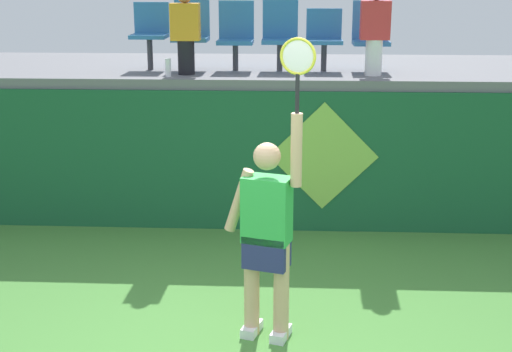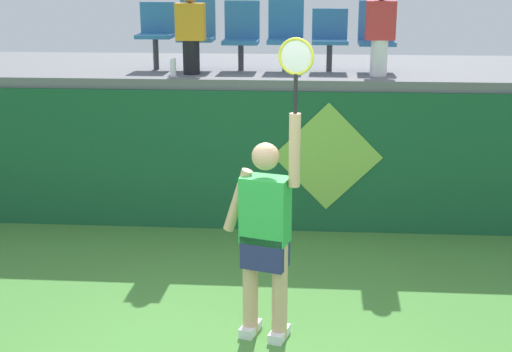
% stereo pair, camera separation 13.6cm
% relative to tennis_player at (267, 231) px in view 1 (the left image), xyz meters
% --- Properties ---
extents(court_back_wall, '(11.21, 0.20, 1.67)m').
position_rel_tennis_player_xyz_m(court_back_wall, '(-0.23, 2.66, -0.11)').
color(court_back_wall, '#195633').
rests_on(court_back_wall, ground_plane).
extents(spectator_platform, '(11.21, 2.75, 0.12)m').
position_rel_tennis_player_xyz_m(spectator_platform, '(-0.23, 3.99, 0.78)').
color(spectator_platform, slate).
rests_on(spectator_platform, court_back_wall).
extents(tennis_player, '(0.73, 0.36, 2.50)m').
position_rel_tennis_player_xyz_m(tennis_player, '(0.00, 0.00, 0.00)').
color(tennis_player, white).
rests_on(tennis_player, ground_plane).
extents(water_bottle, '(0.07, 0.07, 0.21)m').
position_rel_tennis_player_xyz_m(water_bottle, '(-1.27, 2.84, 0.95)').
color(water_bottle, white).
rests_on(water_bottle, spectator_platform).
extents(stadium_chair_0, '(0.44, 0.42, 0.82)m').
position_rel_tennis_player_xyz_m(stadium_chair_0, '(-1.60, 3.52, 1.32)').
color(stadium_chair_0, '#38383D').
rests_on(stadium_chair_0, spectator_platform).
extents(stadium_chair_1, '(0.44, 0.42, 0.88)m').
position_rel_tennis_player_xyz_m(stadium_chair_1, '(-1.09, 3.54, 1.32)').
color(stadium_chair_1, '#38383D').
rests_on(stadium_chair_1, spectator_platform).
extents(stadium_chair_2, '(0.44, 0.42, 0.84)m').
position_rel_tennis_player_xyz_m(stadium_chair_2, '(-0.53, 3.54, 1.29)').
color(stadium_chair_2, '#38383D').
rests_on(stadium_chair_2, spectator_platform).
extents(stadium_chair_3, '(0.44, 0.42, 0.85)m').
position_rel_tennis_player_xyz_m(stadium_chair_3, '(0.02, 3.54, 1.30)').
color(stadium_chair_3, '#38383D').
rests_on(stadium_chair_3, spectator_platform).
extents(stadium_chair_4, '(0.44, 0.42, 0.75)m').
position_rel_tennis_player_xyz_m(stadium_chair_4, '(0.57, 3.52, 1.26)').
color(stadium_chair_4, '#38383D').
rests_on(stadium_chair_4, spectator_platform).
extents(stadium_chair_5, '(0.44, 0.42, 0.85)m').
position_rel_tennis_player_xyz_m(stadium_chair_5, '(1.14, 3.54, 1.29)').
color(stadium_chair_5, '#38383D').
rests_on(stadium_chair_5, spectator_platform).
extents(spectator_0, '(0.34, 0.20, 1.05)m').
position_rel_tennis_player_xyz_m(spectator_0, '(1.14, 3.09, 1.39)').
color(spectator_0, white).
rests_on(spectator_0, spectator_platform).
extents(spectator_1, '(0.34, 0.20, 1.01)m').
position_rel_tennis_player_xyz_m(spectator_1, '(-1.09, 3.06, 1.36)').
color(spectator_1, black).
rests_on(spectator_1, spectator_platform).
extents(wall_signage_mount, '(1.27, 0.01, 1.55)m').
position_rel_tennis_player_xyz_m(wall_signage_mount, '(0.56, 2.56, -0.94)').
color(wall_signage_mount, '#195633').
rests_on(wall_signage_mount, ground_plane).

